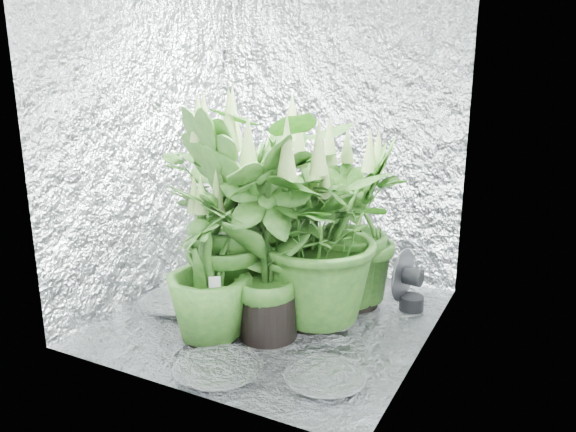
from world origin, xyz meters
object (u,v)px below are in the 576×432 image
Objects in this scene: plant_f at (267,240)px; circulation_fan at (407,284)px; plant_b at (314,237)px; plant_e at (310,229)px; plant_a at (261,206)px; plant_g at (232,218)px; plant_c at (357,226)px; plant_d at (208,266)px.

plant_f is 3.20× the size of circulation_fan.
plant_e is at bearing -70.78° from plant_b.
plant_a is 0.99× the size of plant_g.
plant_b is 0.50m from plant_g.
plant_c is 2.93× the size of circulation_fan.
plant_d is at bearing -123.89° from plant_c.
plant_f is at bearing 34.35° from plant_d.
plant_c is 0.70m from plant_g.
plant_g reaches higher than plant_e.
plant_g is at bearing 162.04° from plant_f.
plant_f reaches higher than plant_c.
circulation_fan is at bearing 50.50° from plant_f.
plant_c is 0.36m from plant_e.
plant_b is 0.82× the size of plant_e.
plant_b is 0.58m from circulation_fan.
circulation_fan is (0.77, 0.56, -0.41)m from plant_g.
plant_g is (-0.25, 0.08, 0.06)m from plant_f.
plant_a is at bearing 89.94° from plant_d.
plant_e is 0.26m from plant_f.
plant_g is (-0.01, 0.24, 0.18)m from plant_d.
plant_d is 0.78× the size of plant_e.
plant_d is at bearing -145.65° from plant_f.
plant_g reaches higher than plant_d.
plant_f reaches higher than plant_b.
plant_e is at bearing 61.67° from plant_f.
plant_d is at bearing -90.06° from plant_a.
plant_e is at bearing 47.35° from plant_d.
plant_a is 1.08× the size of plant_f.
plant_a is at bearing 160.37° from plant_e.
plant_b is 0.67m from plant_d.
plant_g is at bearing -128.01° from plant_b.
plant_b is 2.58× the size of circulation_fan.
plant_e reaches higher than plant_c.
plant_c reaches higher than circulation_fan.
plant_c is at bearing 65.97° from plant_f.
plant_d reaches higher than circulation_fan.
plant_c is 0.84× the size of plant_g.
plant_a is 1.41× the size of plant_d.
plant_g is (-0.29, -0.37, 0.16)m from plant_b.
plant_d is 0.54m from plant_e.
plant_c is 0.61m from plant_f.
plant_f is 0.90m from circulation_fan.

